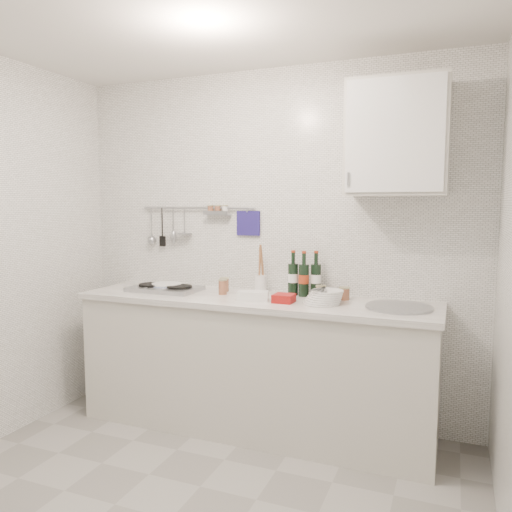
{
  "coord_description": "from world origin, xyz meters",
  "views": [
    {
      "loc": [
        1.25,
        -1.99,
        1.55
      ],
      "look_at": [
        0.1,
        0.9,
        1.23
      ],
      "focal_mm": 35.0,
      "sensor_mm": 36.0,
      "label": 1
    }
  ],
  "objects_px": {
    "plate_stack_hob": "(166,286)",
    "wine_bottles": "(304,274)",
    "plate_stack_sink": "(324,297)",
    "utensil_crock": "(261,281)",
    "wall_cabinet": "(397,138)"
  },
  "relations": [
    {
      "from": "wall_cabinet",
      "to": "wine_bottles",
      "type": "height_order",
      "value": "wall_cabinet"
    },
    {
      "from": "plate_stack_sink",
      "to": "wine_bottles",
      "type": "distance_m",
      "value": 0.31
    },
    {
      "from": "plate_stack_sink",
      "to": "plate_stack_hob",
      "type": "bearing_deg",
      "value": 176.43
    },
    {
      "from": "plate_stack_hob",
      "to": "utensil_crock",
      "type": "xyz_separation_m",
      "value": [
        0.7,
        0.14,
        0.06
      ]
    },
    {
      "from": "wall_cabinet",
      "to": "plate_stack_hob",
      "type": "bearing_deg",
      "value": -177.2
    },
    {
      "from": "wall_cabinet",
      "to": "wine_bottles",
      "type": "relative_size",
      "value": 2.26
    },
    {
      "from": "plate_stack_hob",
      "to": "plate_stack_sink",
      "type": "distance_m",
      "value": 1.22
    },
    {
      "from": "wine_bottles",
      "to": "wall_cabinet",
      "type": "bearing_deg",
      "value": -5.97
    },
    {
      "from": "plate_stack_hob",
      "to": "plate_stack_sink",
      "type": "relative_size",
      "value": 0.99
    },
    {
      "from": "wall_cabinet",
      "to": "plate_stack_hob",
      "type": "xyz_separation_m",
      "value": [
        -1.62,
        -0.08,
        -1.01
      ]
    },
    {
      "from": "plate_stack_hob",
      "to": "utensil_crock",
      "type": "distance_m",
      "value": 0.71
    },
    {
      "from": "wall_cabinet",
      "to": "plate_stack_hob",
      "type": "distance_m",
      "value": 1.91
    },
    {
      "from": "wall_cabinet",
      "to": "plate_stack_sink",
      "type": "bearing_deg",
      "value": -158.99
    },
    {
      "from": "utensil_crock",
      "to": "plate_stack_sink",
      "type": "bearing_deg",
      "value": -22.54
    },
    {
      "from": "plate_stack_hob",
      "to": "wine_bottles",
      "type": "xyz_separation_m",
      "value": [
        1.02,
        0.14,
        0.13
      ]
    }
  ]
}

